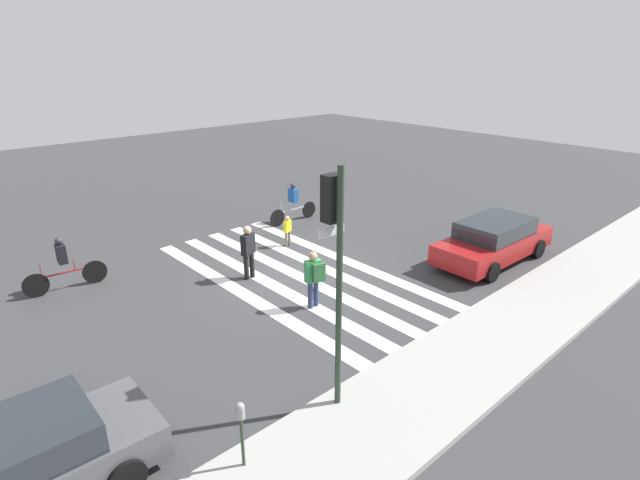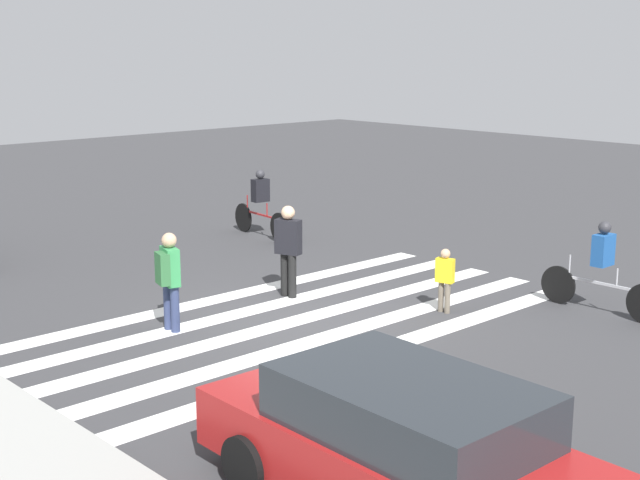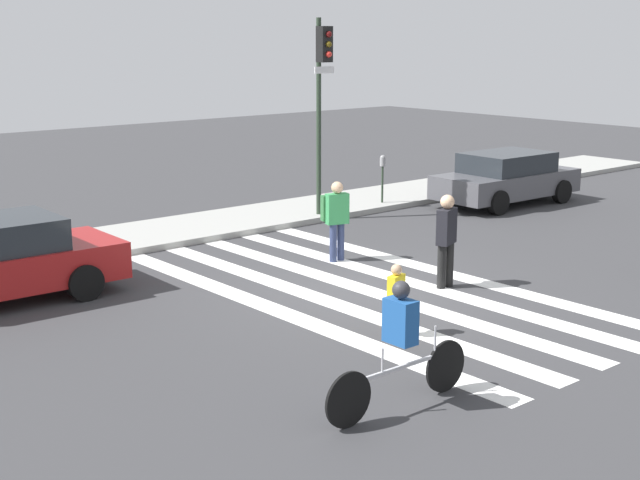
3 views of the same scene
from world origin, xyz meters
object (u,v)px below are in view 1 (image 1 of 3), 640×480
cyclist_mid_street (63,263)px  car_parked_far_curb (15,467)px  pedestrian_adult_yellow_jacket (287,229)px  traffic_light (335,246)px  car_parked_dark_suv (494,240)px  parking_meter (241,421)px  pedestrian_adult_blue_shirt (248,249)px  cyclist_far_lane (293,201)px  pedestrian_adult_tall_backpack (314,276)px

cyclist_mid_street → car_parked_far_curb: 7.97m
pedestrian_adult_yellow_jacket → traffic_light: bearing=-138.1°
traffic_light → car_parked_dark_suv: size_ratio=1.04×
parking_meter → pedestrian_adult_blue_shirt: (-4.46, -6.26, -0.08)m
traffic_light → car_parked_far_curb: size_ratio=1.14×
cyclist_far_lane → car_parked_dark_suv: cyclist_far_lane is taller
parking_meter → car_parked_far_curb: car_parked_far_curb is taller
car_parked_dark_suv → cyclist_far_lane: bearing=-71.7°
cyclist_mid_street → car_parked_far_curb: size_ratio=0.54×
car_parked_far_curb → parking_meter: bearing=149.8°
pedestrian_adult_yellow_jacket → car_parked_far_curb: (9.97, 5.80, 0.08)m
traffic_light → pedestrian_adult_tall_backpack: traffic_light is taller
pedestrian_adult_tall_backpack → car_parked_far_curb: (7.61, 1.69, -0.23)m
traffic_light → pedestrian_adult_tall_backpack: (-2.42, -3.28, -2.46)m
parking_meter → cyclist_far_lane: size_ratio=0.59×
pedestrian_adult_yellow_jacket → car_parked_dark_suv: bearing=-68.8°
pedestrian_adult_blue_shirt → car_parked_dark_suv: size_ratio=0.36×
cyclist_mid_street → car_parked_dark_suv: (-11.26, 7.33, -0.13)m
traffic_light → car_parked_far_curb: bearing=-16.9°
pedestrian_adult_tall_backpack → cyclist_far_lane: (-4.24, -6.05, -0.09)m
pedestrian_adult_tall_backpack → cyclist_far_lane: size_ratio=0.69×
pedestrian_adult_blue_shirt → cyclist_mid_street: bearing=126.6°
parking_meter → pedestrian_adult_blue_shirt: pedestrian_adult_blue_shirt is taller
pedestrian_adult_tall_backpack → cyclist_mid_street: cyclist_mid_street is taller
parking_meter → car_parked_dark_suv: 11.42m
pedestrian_adult_tall_backpack → cyclist_far_lane: 7.39m
pedestrian_adult_tall_backpack → pedestrian_adult_blue_shirt: bearing=111.1°
pedestrian_adult_yellow_jacket → cyclist_far_lane: size_ratio=0.48×
parking_meter → car_parked_dark_suv: bearing=-170.5°
traffic_light → pedestrian_adult_blue_shirt: (-2.17, -6.04, -2.45)m
pedestrian_adult_yellow_jacket → cyclist_far_lane: (-1.88, -1.95, 0.23)m
parking_meter → cyclist_far_lane: 13.08m
parking_meter → car_parked_dark_suv: size_ratio=0.30×
pedestrian_adult_blue_shirt → cyclist_far_lane: bearing=16.5°
parking_meter → pedestrian_adult_blue_shirt: bearing=-125.5°
traffic_light → car_parked_far_curb: (5.19, -1.58, -2.70)m
pedestrian_adult_tall_backpack → cyclist_mid_street: (4.70, -5.73, -0.09)m
cyclist_mid_street → car_parked_far_curb: bearing=74.6°
pedestrian_adult_yellow_jacket → car_parked_far_curb: car_parked_far_curb is taller
pedestrian_adult_yellow_jacket → cyclist_far_lane: cyclist_far_lane is taller
pedestrian_adult_tall_backpack → pedestrian_adult_yellow_jacket: bearing=76.1°
cyclist_mid_street → car_parked_far_curb: cyclist_mid_street is taller
parking_meter → car_parked_far_curb: 3.44m
car_parked_far_curb → traffic_light: bearing=164.6°
pedestrian_adult_tall_backpack → pedestrian_adult_yellow_jacket: (-2.36, -4.10, -0.32)m
cyclist_mid_street → car_parked_dark_suv: 13.43m
cyclist_mid_street → car_parked_dark_suv: bearing=153.0°
parking_meter → traffic_light: bearing=-174.5°
pedestrian_adult_blue_shirt → pedestrian_adult_yellow_jacket: bearing=7.5°
cyclist_mid_street → cyclist_far_lane: 8.94m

